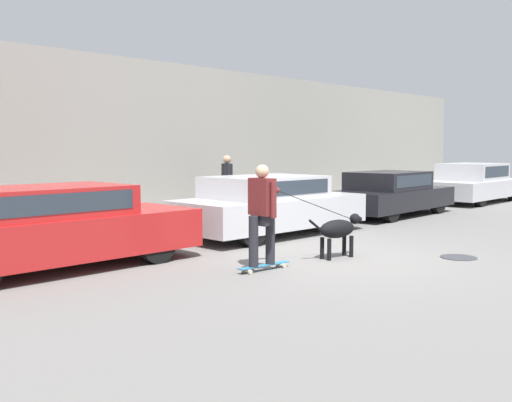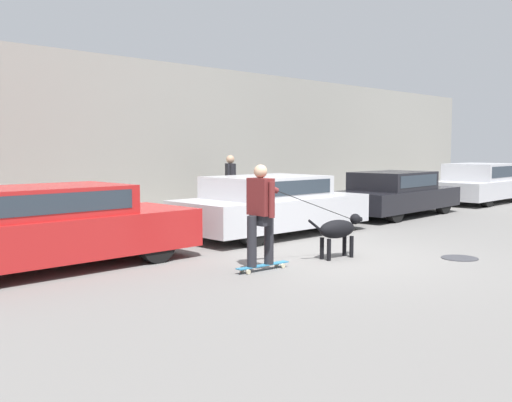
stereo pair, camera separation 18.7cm
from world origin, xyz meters
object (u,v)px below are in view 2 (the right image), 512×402
Objects in this scene: parked_car_2 at (395,194)px; skateboarder at (261,211)px; pedestrian_with_bag at (231,183)px; dog at (338,230)px; parked_car_0 at (50,228)px; parked_car_3 at (481,184)px; parked_car_1 at (271,205)px.

skateboarder is (-7.78, -2.39, 0.32)m from parked_car_2.
parked_car_2 is 4.66m from pedestrian_with_bag.
skateboarder is 1.63× the size of pedestrian_with_bag.
skateboarder reaches higher than parked_car_2.
parked_car_2 is 1.76× the size of skateboarder.
parked_car_0 is at bearing 155.79° from dog.
parked_car_3 is 11.87m from dog.
dog is (3.83, -2.61, -0.16)m from parked_car_0.
parked_car_3 reaches higher than parked_car_0.
parked_car_0 is 4.99m from parked_car_1.
pedestrian_with_bag is at bearing 150.95° from parked_car_2.
parked_car_0 is 6.22m from pedestrian_with_bag.
parked_car_3 is at bearing -1.57° from parked_car_2.
parked_car_2 is 0.96× the size of parked_car_3.
dog is at bearing -1.97° from skateboarder.
parked_car_3 is at bearing 2.23° from parked_car_1.
dog is at bearing 99.69° from pedestrian_with_bag.
parked_car_1 is at bearing 178.39° from parked_car_2.
parked_car_2 is at bearing 179.66° from parked_car_3.
pedestrian_with_bag is (5.83, 2.14, 0.34)m from parked_car_0.
dog is 0.77× the size of pedestrian_with_bag.
parked_car_0 is 3.24m from skateboarder.
parked_car_1 reaches higher than dog.
parked_car_3 is 13.45m from skateboarder.
parked_car_1 is 2.87× the size of pedestrian_with_bag.
dog is (-1.17, -2.61, -0.15)m from parked_car_1.
dog is (-11.58, -2.61, -0.15)m from parked_car_3.
pedestrian_with_bag reaches higher than parked_car_0.
pedestrian_with_bag is at bearing 56.65° from skateboarder.
parked_car_3 is at bearing -160.03° from pedestrian_with_bag.
parked_car_2 reaches higher than dog.
parked_car_0 is 1.00× the size of parked_car_3.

